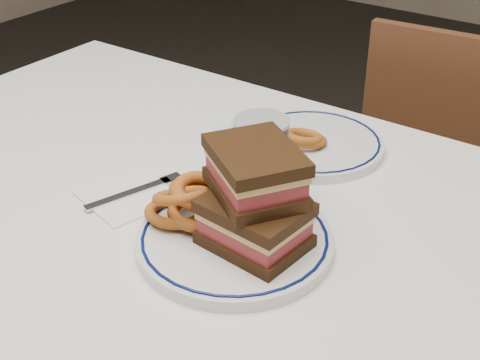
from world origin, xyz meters
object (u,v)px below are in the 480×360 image
Objects in this scene: chair_far at (448,172)px; beer_mug at (263,161)px; main_plate at (235,240)px; far_plate at (313,143)px; reuben_sandwich at (255,198)px.

beer_mug is at bearing -94.69° from chair_far.
chair_far is 3.11× the size of main_plate.
main_plate is 0.32m from far_plate.
far_plate is (-0.08, -0.56, 0.30)m from chair_far.
beer_mug is at bearing 119.48° from reuben_sandwich.
beer_mug is (-0.06, 0.11, -0.02)m from reuben_sandwich.
reuben_sandwich is at bearing -89.91° from chair_far.
main_plate is 2.00× the size of beer_mug.
far_plate is at bearing 105.65° from reuben_sandwich.
main_plate is 1.11× the size of far_plate.
beer_mug is 0.55× the size of far_plate.
main_plate is (-0.03, -0.87, 0.30)m from chair_far.
chair_far reaches higher than main_plate.
beer_mug is at bearing -83.40° from far_plate.
reuben_sandwich is at bearing -74.35° from far_plate.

